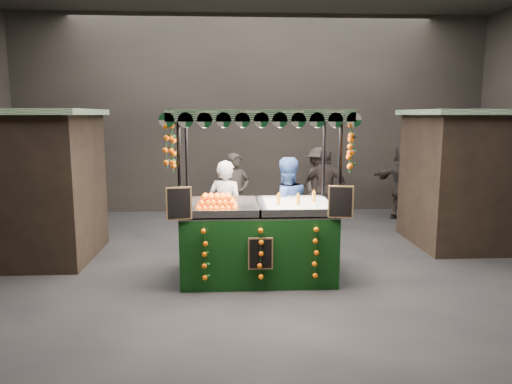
{
  "coord_description": "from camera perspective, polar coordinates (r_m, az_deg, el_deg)",
  "views": [
    {
      "loc": [
        -0.58,
        -7.44,
        2.51
      ],
      "look_at": [
        -0.17,
        0.15,
        1.28
      ],
      "focal_mm": 33.74,
      "sensor_mm": 36.0,
      "label": 1
    }
  ],
  "objects": [
    {
      "name": "ground",
      "position": [
        7.88,
        1.28,
        -9.39
      ],
      "size": [
        12.0,
        12.0,
        0.0
      ],
      "primitive_type": "plane",
      "color": "black",
      "rests_on": "ground"
    },
    {
      "name": "market_hall",
      "position": [
        7.52,
        1.37,
        15.86
      ],
      "size": [
        12.1,
        10.1,
        5.05
      ],
      "color": "black",
      "rests_on": "ground"
    },
    {
      "name": "neighbour_stall_left",
      "position": [
        9.35,
        -27.22,
        0.79
      ],
      "size": [
        3.0,
        2.2,
        2.6
      ],
      "color": "black",
      "rests_on": "ground"
    },
    {
      "name": "neighbour_stall_right",
      "position": [
        10.31,
        25.81,
        1.58
      ],
      "size": [
        3.0,
        2.2,
        2.6
      ],
      "color": "black",
      "rests_on": "ground"
    },
    {
      "name": "juice_stall",
      "position": [
        7.36,
        0.31,
        -4.22
      ],
      "size": [
        2.66,
        1.57,
        2.58
      ],
      "color": "black",
      "rests_on": "ground"
    },
    {
      "name": "vendor_grey",
      "position": [
        8.33,
        -3.61,
        -2.18
      ],
      "size": [
        0.75,
        0.63,
        1.74
      ],
      "rotation": [
        0.0,
        0.0,
        2.73
      ],
      "color": "gray",
      "rests_on": "ground"
    },
    {
      "name": "vendor_blue",
      "position": [
        8.27,
        3.53,
        -2.07
      ],
      "size": [
        1.0,
        0.86,
        1.8
      ],
      "rotation": [
        0.0,
        0.0,
        3.37
      ],
      "color": "navy",
      "rests_on": "ground"
    },
    {
      "name": "shopper_0",
      "position": [
        10.08,
        -2.37,
        -0.24
      ],
      "size": [
        0.75,
        0.66,
        1.72
      ],
      "rotation": [
        0.0,
        0.0,
        0.5
      ],
      "color": "#282320",
      "rests_on": "ground"
    },
    {
      "name": "shopper_1",
      "position": [
        11.52,
        21.25,
        0.82
      ],
      "size": [
        1.18,
        1.15,
        1.92
      ],
      "rotation": [
        0.0,
        0.0,
        -0.68
      ],
      "color": "black",
      "rests_on": "ground"
    },
    {
      "name": "shopper_2",
      "position": [
        10.66,
        8.24,
        0.34
      ],
      "size": [
        1.13,
        0.79,
        1.77
      ],
      "rotation": [
        0.0,
        0.0,
        2.76
      ],
      "color": "#2B2423",
      "rests_on": "ground"
    },
    {
      "name": "shopper_3",
      "position": [
        12.06,
        7.35,
        1.23
      ],
      "size": [
        1.14,
        1.27,
        1.71
      ],
      "rotation": [
        0.0,
        0.0,
        0.98
      ],
      "color": "#2E2725",
      "rests_on": "ground"
    },
    {
      "name": "shopper_4",
      "position": [
        11.21,
        -23.54,
        -0.13
      ],
      "size": [
        0.87,
        0.61,
        1.69
      ],
      "rotation": [
        0.0,
        0.0,
        3.24
      ],
      "color": "black",
      "rests_on": "ground"
    },
    {
      "name": "shopper_5",
      "position": [
        12.06,
        17.21,
        1.28
      ],
      "size": [
        1.63,
        1.61,
        1.87
      ],
      "rotation": [
        0.0,
        0.0,
        2.37
      ],
      "color": "#2B2523",
      "rests_on": "ground"
    }
  ]
}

